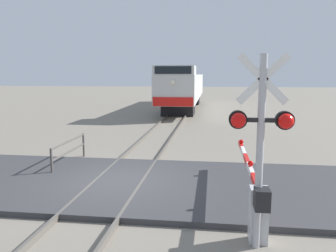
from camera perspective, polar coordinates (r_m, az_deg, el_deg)
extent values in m
plane|color=gray|center=(10.48, -8.34, -9.88)|extent=(160.00, 160.00, 0.00)
cube|color=#59544C|center=(10.67, -12.10, -9.22)|extent=(0.08, 80.00, 0.15)
cube|color=#59544C|center=(10.29, -4.44, -9.72)|extent=(0.08, 80.00, 0.15)
cube|color=#38383A|center=(10.46, -8.35, -9.49)|extent=(36.00, 5.20, 0.15)
cube|color=black|center=(28.02, 1.83, 3.03)|extent=(2.56, 3.20, 1.05)
cube|color=black|center=(38.19, 3.37, 4.56)|extent=(2.56, 3.20, 1.05)
cube|color=silver|center=(33.00, 2.74, 6.75)|extent=(3.01, 18.63, 2.22)
cube|color=silver|center=(25.08, 1.21, 9.41)|extent=(2.95, 2.76, 0.66)
cube|color=black|center=(23.68, 0.83, 9.45)|extent=(2.56, 0.06, 0.53)
cube|color=red|center=(23.75, 0.81, 4.12)|extent=(2.86, 0.08, 0.64)
sphere|color=#F2EACC|center=(23.66, 0.82, 7.43)|extent=(0.36, 0.36, 0.36)
cylinder|color=#ADADB2|center=(6.54, 15.26, -4.67)|extent=(0.14, 0.14, 3.70)
cube|color=white|center=(6.37, 15.77, 7.67)|extent=(0.95, 0.04, 0.95)
cube|color=white|center=(6.37, 15.77, 7.67)|extent=(0.95, 0.04, 0.95)
cube|color=black|center=(6.43, 15.49, 0.98)|extent=(1.04, 0.08, 0.08)
sphere|color=red|center=(6.28, 11.82, 0.94)|extent=(0.28, 0.28, 0.28)
sphere|color=red|center=(6.40, 19.34, 0.77)|extent=(0.28, 0.28, 0.28)
cylinder|color=black|center=(6.40, 11.74, 1.08)|extent=(0.34, 0.14, 0.34)
cylinder|color=black|center=(6.52, 19.13, 0.92)|extent=(0.34, 0.14, 0.34)
cube|color=silver|center=(7.16, 15.05, -14.32)|extent=(0.36, 0.36, 1.13)
cube|color=black|center=(6.67, 15.61, -11.83)|extent=(0.28, 0.36, 0.40)
cube|color=red|center=(7.63, 14.53, -9.13)|extent=(0.10, 0.96, 0.14)
cube|color=white|center=(8.55, 13.76, -7.16)|extent=(0.10, 0.96, 0.14)
cube|color=red|center=(9.47, 13.15, -5.58)|extent=(0.10, 0.96, 0.14)
cube|color=white|center=(10.40, 12.64, -4.27)|extent=(0.10, 0.96, 0.14)
cube|color=red|center=(11.33, 12.22, -3.18)|extent=(0.10, 0.96, 0.14)
sphere|color=red|center=(8.55, 13.77, -6.19)|extent=(0.14, 0.14, 0.14)
sphere|color=red|center=(11.20, 12.29, -2.59)|extent=(0.14, 0.14, 0.14)
cylinder|color=#4C4742|center=(11.70, -19.09, -5.87)|extent=(0.08, 0.08, 0.95)
cylinder|color=#4C4742|center=(14.16, -14.09, -3.13)|extent=(0.08, 0.08, 0.95)
cylinder|color=#4C4742|center=(12.83, -16.43, -2.48)|extent=(0.06, 2.78, 0.06)
cylinder|color=#4C4742|center=(12.90, -16.36, -4.17)|extent=(0.06, 2.78, 0.06)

